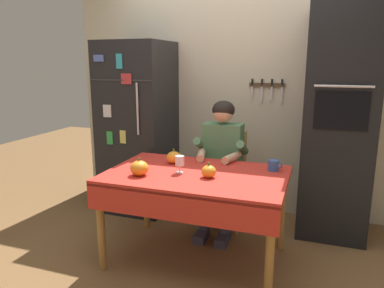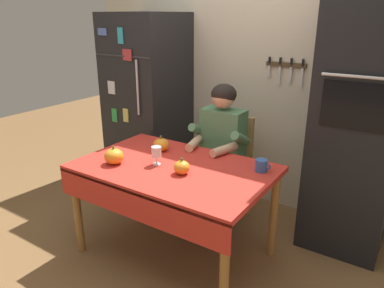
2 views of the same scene
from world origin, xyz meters
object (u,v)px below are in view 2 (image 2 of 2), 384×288
Objects in this scene: pumpkin_small at (182,167)px; refrigerator at (148,104)px; wall_oven at (359,118)px; dining_table at (172,177)px; chair_behind_person at (229,162)px; pumpkin_medium at (114,156)px; wine_glass at (156,152)px; coffee_mug at (262,165)px; pumpkin_large at (161,145)px; seated_person at (219,145)px.

refrigerator is at bearing 138.78° from pumpkin_small.
wall_oven is 1.45m from dining_table.
chair_behind_person reaches higher than pumpkin_medium.
refrigerator is 13.06× the size of wine_glass.
wall_oven is at bearing 46.86° from pumpkin_small.
pumpkin_small is at bearing -25.54° from dining_table.
coffee_mug is 0.75m from wine_glass.
wine_glass reaches higher than coffee_mug.
wall_oven reaches higher than refrigerator.
pumpkin_medium reaches higher than pumpkin_large.
seated_person is at bearing -15.63° from refrigerator.
pumpkin_medium is at bearing -114.09° from chair_behind_person.
pumpkin_medium is (-0.12, -0.40, 0.01)m from pumpkin_large.
wine_glass is (-1.17, -0.95, -0.22)m from wall_oven.
pumpkin_medium is at bearing -62.27° from refrigerator.
wall_oven reaches higher than pumpkin_large.
pumpkin_large is 1.08× the size of pumpkin_small.
chair_behind_person is at bearing 86.52° from dining_table.
wall_oven is 15.24× the size of wine_glass.
wall_oven is 1.14m from chair_behind_person.
refrigerator is 15.39× the size of pumpkin_small.
coffee_mug is at bearing 26.37° from dining_table.
chair_behind_person is 0.78m from coffee_mug.
seated_person is 10.65× the size of pumpkin_small.
refrigerator reaches higher than coffee_mug.
chair_behind_person is (-1.00, -0.13, -0.54)m from wall_oven.
seated_person is 0.66m from wine_glass.
refrigerator is 1.94× the size of chair_behind_person.
pumpkin_small is (-0.44, -0.34, 0.00)m from coffee_mug.
pumpkin_large is (-0.83, -0.06, 0.01)m from coffee_mug.
pumpkin_small is at bearing -83.17° from seated_person.
wine_glass is 0.98× the size of pumpkin_medium.
seated_person is at bearing -162.34° from wall_oven.
dining_table is 11.05× the size of pumpkin_large.
coffee_mug is 1.06m from pumpkin_medium.
refrigerator is 1.23m from wine_glass.
pumpkin_small is at bearing -41.22° from refrigerator.
refrigerator is 1.21m from pumpkin_medium.
coffee_mug is 0.84m from pumpkin_large.
refrigerator is 12.79× the size of pumpkin_medium.
pumpkin_medium reaches higher than dining_table.
pumpkin_large is 0.90× the size of pumpkin_medium.
coffee_mug is (0.52, -0.32, 0.05)m from seated_person.
pumpkin_medium is (-0.96, -0.47, 0.02)m from coffee_mug.
chair_behind_person is at bearing 90.00° from seated_person.
seated_person is 0.61m from coffee_mug.
wall_oven is at bearing 28.19° from pumpkin_large.
seated_person is at bearing 96.83° from pumpkin_small.
wine_glass is at bearing -104.91° from seated_person.
pumpkin_large is (0.68, -0.67, -0.11)m from refrigerator.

